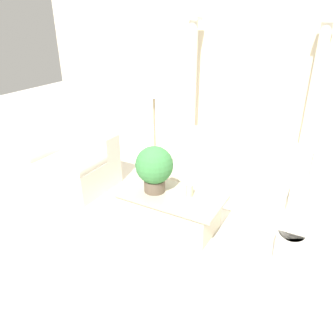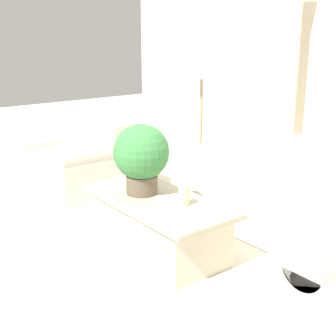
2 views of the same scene
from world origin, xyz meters
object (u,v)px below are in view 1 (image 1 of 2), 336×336
Objects in this scene: sofa_long at (229,171)px; loveseat at (73,163)px; potted_plant at (154,167)px; floor_lamp at (154,94)px; armchair at (324,228)px; coffee_table at (168,209)px.

loveseat is (-2.18, -0.91, 0.01)m from sofa_long.
potted_plant reaches higher than sofa_long.
floor_lamp is at bearing 172.65° from sofa_long.
armchair is (1.91, 0.35, -0.43)m from potted_plant.
coffee_table is at bearing -107.81° from sofa_long.
sofa_long is at bearing 72.19° from coffee_table.
sofa_long is 1.56× the size of coffee_table.
loveseat is 1.83m from coffee_table.
floor_lamp is (-1.00, 1.35, 1.04)m from coffee_table.
floor_lamp is at bearing 121.01° from potted_plant.
potted_plant is at bearing -58.99° from floor_lamp.
coffee_table is 1.62× the size of armchair.
coffee_table is at bearing 7.28° from potted_plant.
loveseat is at bearing 171.74° from coffee_table.
floor_lamp is (0.80, 1.09, 0.92)m from loveseat.
floor_lamp is at bearing 53.65° from loveseat.
armchair is (3.54, 0.07, -0.00)m from loveseat.
floor_lamp is at bearing 159.51° from armchair.
floor_lamp is at bearing 126.53° from coffee_table.
sofa_long is 1.24m from coffee_table.
coffee_table is at bearing -8.26° from loveseat.
loveseat is at bearing -178.92° from armchair.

